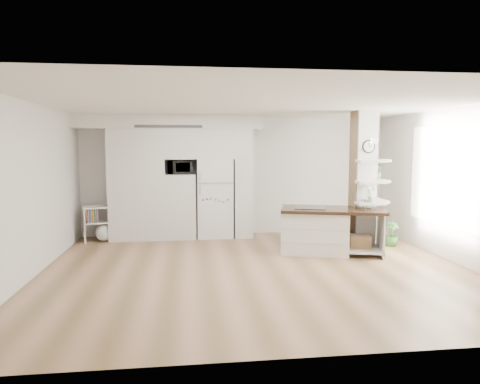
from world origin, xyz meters
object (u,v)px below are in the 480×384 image
Objects in this scene: kitchen_island at (321,229)px; floor_plant_a at (336,235)px; bookshelf at (101,226)px; refrigerator at (215,198)px.

kitchen_island reaches higher than floor_plant_a.
bookshelf is 1.57× the size of floor_plant_a.
floor_plant_a is (4.82, -1.10, -0.09)m from bookshelf.
kitchen_island is 4.29× the size of floor_plant_a.
refrigerator is 2.60m from kitchen_island.
kitchen_island is at bearing -33.53° from bookshelf.
refrigerator is 0.84× the size of kitchen_island.
bookshelf is at bearing 167.10° from floor_plant_a.
refrigerator is 2.31× the size of bookshelf.
refrigerator is 3.62× the size of floor_plant_a.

